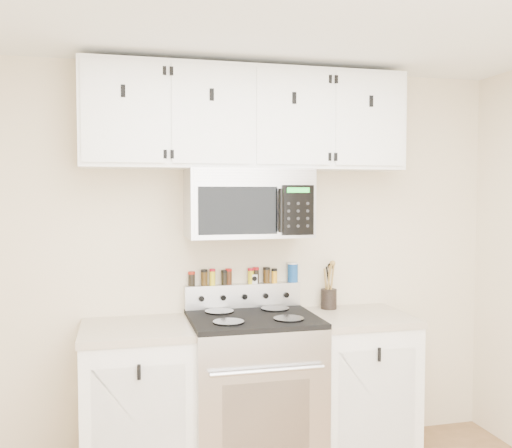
% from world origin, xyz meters
% --- Properties ---
extents(back_wall, '(3.50, 0.01, 2.50)m').
position_xyz_m(back_wall, '(0.00, 1.75, 1.25)').
color(back_wall, beige).
rests_on(back_wall, floor).
extents(range, '(0.76, 0.65, 1.10)m').
position_xyz_m(range, '(0.00, 1.43, 0.49)').
color(range, '#B7B7BA').
rests_on(range, floor).
extents(base_cabinet_left, '(0.64, 0.62, 0.92)m').
position_xyz_m(base_cabinet_left, '(-0.69, 1.45, 0.46)').
color(base_cabinet_left, white).
rests_on(base_cabinet_left, floor).
extents(base_cabinet_right, '(0.64, 0.62, 0.92)m').
position_xyz_m(base_cabinet_right, '(0.69, 1.45, 0.46)').
color(base_cabinet_right, white).
rests_on(base_cabinet_right, floor).
extents(microwave, '(0.76, 0.44, 0.42)m').
position_xyz_m(microwave, '(0.00, 1.55, 1.63)').
color(microwave, '#9E9EA3').
rests_on(microwave, back_wall).
extents(upper_cabinets, '(2.00, 0.35, 0.62)m').
position_xyz_m(upper_cabinets, '(-0.00, 1.58, 2.15)').
color(upper_cabinets, white).
rests_on(upper_cabinets, back_wall).
extents(utensil_crock, '(0.11, 0.11, 0.31)m').
position_xyz_m(utensil_crock, '(0.57, 1.65, 1.00)').
color(utensil_crock, black).
rests_on(utensil_crock, base_cabinet_right).
extents(kitchen_timer, '(0.06, 0.06, 0.06)m').
position_xyz_m(kitchen_timer, '(0.07, 1.71, 1.13)').
color(kitchen_timer, silver).
rests_on(kitchen_timer, range).
extents(salt_canister, '(0.07, 0.07, 0.13)m').
position_xyz_m(salt_canister, '(0.34, 1.71, 1.16)').
color(salt_canister, navy).
rests_on(salt_canister, range).
extents(spice_jar_0, '(0.04, 0.04, 0.09)m').
position_xyz_m(spice_jar_0, '(-0.34, 1.71, 1.15)').
color(spice_jar_0, black).
rests_on(spice_jar_0, range).
extents(spice_jar_1, '(0.04, 0.04, 0.10)m').
position_xyz_m(spice_jar_1, '(-0.25, 1.71, 1.15)').
color(spice_jar_1, '#3C290E').
rests_on(spice_jar_1, range).
extents(spice_jar_2, '(0.04, 0.04, 0.11)m').
position_xyz_m(spice_jar_2, '(-0.20, 1.71, 1.15)').
color(spice_jar_2, yellow).
rests_on(spice_jar_2, range).
extents(spice_jar_3, '(0.04, 0.04, 0.10)m').
position_xyz_m(spice_jar_3, '(-0.12, 1.71, 1.15)').
color(spice_jar_3, black).
rests_on(spice_jar_3, range).
extents(spice_jar_4, '(0.04, 0.04, 0.10)m').
position_xyz_m(spice_jar_4, '(-0.09, 1.71, 1.15)').
color(spice_jar_4, '#3B1E0E').
rests_on(spice_jar_4, range).
extents(spice_jar_5, '(0.04, 0.04, 0.10)m').
position_xyz_m(spice_jar_5, '(0.05, 1.71, 1.15)').
color(spice_jar_5, gold).
rests_on(spice_jar_5, range).
extents(spice_jar_6, '(0.04, 0.04, 0.11)m').
position_xyz_m(spice_jar_6, '(0.09, 1.71, 1.15)').
color(spice_jar_6, black).
rests_on(spice_jar_6, range).
extents(spice_jar_7, '(0.04, 0.04, 0.10)m').
position_xyz_m(spice_jar_7, '(0.16, 1.71, 1.15)').
color(spice_jar_7, '#3A260E').
rests_on(spice_jar_7, range).
extents(spice_jar_8, '(0.04, 0.04, 0.09)m').
position_xyz_m(spice_jar_8, '(0.21, 1.71, 1.15)').
color(spice_jar_8, orange).
rests_on(spice_jar_8, range).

